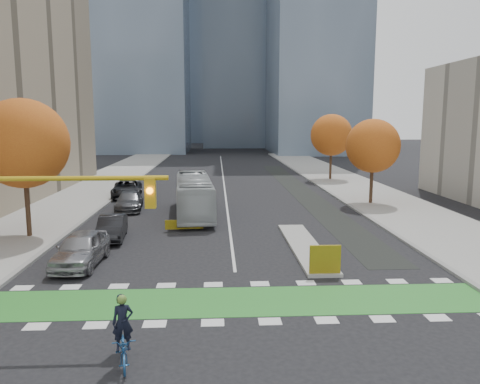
{
  "coord_description": "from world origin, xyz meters",
  "views": [
    {
      "loc": [
        -0.83,
        -15.77,
        6.97
      ],
      "look_at": [
        0.48,
        9.91,
        3.0
      ],
      "focal_mm": 35.0,
      "sensor_mm": 36.0,
      "label": 1
    }
  ],
  "objects": [
    {
      "name": "ground",
      "position": [
        0.0,
        0.0,
        0.0
      ],
      "size": [
        300.0,
        300.0,
        0.0
      ],
      "primitive_type": "plane",
      "color": "black",
      "rests_on": "ground"
    },
    {
      "name": "sidewalk_west",
      "position": [
        -13.5,
        20.0,
        0.07
      ],
      "size": [
        7.0,
        120.0,
        0.15
      ],
      "primitive_type": "cube",
      "color": "gray",
      "rests_on": "ground"
    },
    {
      "name": "sidewalk_east",
      "position": [
        13.5,
        20.0,
        0.07
      ],
      "size": [
        7.0,
        120.0,
        0.15
      ],
      "primitive_type": "cube",
      "color": "gray",
      "rests_on": "ground"
    },
    {
      "name": "curb_west",
      "position": [
        -10.0,
        20.0,
        0.07
      ],
      "size": [
        0.3,
        120.0,
        0.16
      ],
      "primitive_type": "cube",
      "color": "gray",
      "rests_on": "ground"
    },
    {
      "name": "curb_east",
      "position": [
        10.0,
        20.0,
        0.07
      ],
      "size": [
        0.3,
        120.0,
        0.16
      ],
      "primitive_type": "cube",
      "color": "gray",
      "rests_on": "ground"
    },
    {
      "name": "bike_crossing",
      "position": [
        0.0,
        1.5,
        0.01
      ],
      "size": [
        20.0,
        3.0,
        0.01
      ],
      "primitive_type": "cube",
      "color": "#297D29",
      "rests_on": "ground"
    },
    {
      "name": "centre_line",
      "position": [
        0.0,
        40.0,
        0.01
      ],
      "size": [
        0.15,
        70.0,
        0.01
      ],
      "primitive_type": "cube",
      "color": "silver",
      "rests_on": "ground"
    },
    {
      "name": "bike_lane_paint",
      "position": [
        7.5,
        30.0,
        0.01
      ],
      "size": [
        2.5,
        50.0,
        0.01
      ],
      "primitive_type": "cube",
      "color": "black",
      "rests_on": "ground"
    },
    {
      "name": "median_island",
      "position": [
        4.0,
        9.0,
        0.08
      ],
      "size": [
        1.6,
        10.0,
        0.16
      ],
      "primitive_type": "cube",
      "color": "gray",
      "rests_on": "ground"
    },
    {
      "name": "hazard_board",
      "position": [
        4.0,
        4.2,
        0.8
      ],
      "size": [
        1.4,
        0.12,
        1.3
      ],
      "primitive_type": "cube",
      "color": "yellow",
      "rests_on": "median_island"
    },
    {
      "name": "tower_ne",
      "position": [
        20.0,
        85.0,
        30.0
      ],
      "size": [
        18.0,
        24.0,
        60.0
      ],
      "primitive_type": "cube",
      "color": "#47566B",
      "rests_on": "ground"
    },
    {
      "name": "tower_far",
      "position": [
        -4.0,
        140.0,
        40.0
      ],
      "size": [
        26.0,
        26.0,
        80.0
      ],
      "primitive_type": "cube",
      "color": "#47566B",
      "rests_on": "ground"
    },
    {
      "name": "tree_west",
      "position": [
        -12.0,
        12.0,
        5.62
      ],
      "size": [
        5.2,
        5.2,
        8.22
      ],
      "color": "#332114",
      "rests_on": "ground"
    },
    {
      "name": "tree_east_near",
      "position": [
        12.0,
        22.0,
        4.86
      ],
      "size": [
        4.4,
        4.4,
        7.08
      ],
      "color": "#332114",
      "rests_on": "ground"
    },
    {
      "name": "tree_east_far",
      "position": [
        12.5,
        38.0,
        5.24
      ],
      "size": [
        4.8,
        4.8,
        7.65
      ],
      "color": "#332114",
      "rests_on": "ground"
    },
    {
      "name": "cyclist",
      "position": [
        -3.52,
        -3.09,
        0.7
      ],
      "size": [
        1.02,
        1.92,
        2.11
      ],
      "rotation": [
        0.0,
        0.0,
        0.22
      ],
      "color": "#1D4D87",
      "rests_on": "ground"
    },
    {
      "name": "bus",
      "position": [
        -2.49,
        18.29,
        1.48
      ],
      "size": [
        3.31,
        10.78,
        2.96
      ],
      "primitive_type": "imported",
      "rotation": [
        0.0,
        0.0,
        0.08
      ],
      "color": "#B6BCBE",
      "rests_on": "ground"
    },
    {
      "name": "parked_car_a",
      "position": [
        -7.4,
        6.46,
        0.82
      ],
      "size": [
        2.09,
        4.87,
        1.64
      ],
      "primitive_type": "imported",
      "rotation": [
        0.0,
        0.0,
        -0.03
      ],
      "color": "#949499",
      "rests_on": "ground"
    },
    {
      "name": "parked_car_b",
      "position": [
        -7.02,
        11.46,
        0.69
      ],
      "size": [
        1.84,
        4.33,
        1.39
      ],
      "primitive_type": "imported",
      "rotation": [
        0.0,
        0.0,
        0.09
      ],
      "color": "black",
      "rests_on": "ground"
    },
    {
      "name": "parked_car_c",
      "position": [
        -7.64,
        20.55,
        0.71
      ],
      "size": [
        2.43,
        5.03,
        1.41
      ],
      "primitive_type": "imported",
      "rotation": [
        0.0,
        0.0,
        0.1
      ],
      "color": "#494A4E",
      "rests_on": "ground"
    },
    {
      "name": "parked_car_d",
      "position": [
        -9.0,
        26.82,
        0.76
      ],
      "size": [
        3.12,
        5.71,
        1.52
      ],
      "primitive_type": "imported",
      "rotation": [
        0.0,
        0.0,
        0.11
      ],
      "color": "black",
      "rests_on": "ground"
    }
  ]
}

